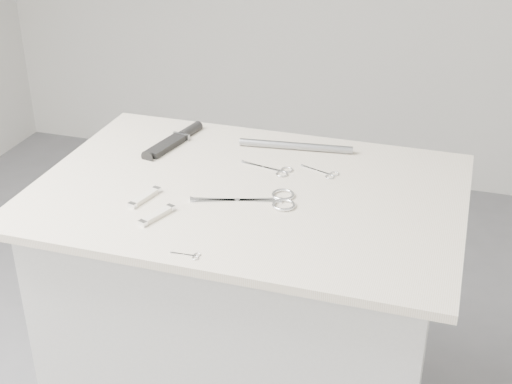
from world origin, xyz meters
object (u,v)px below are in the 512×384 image
(tiny_scissors, at_px, (189,255))
(sheathed_knife, at_px, (177,139))
(embroidery_scissors_b, at_px, (325,173))
(plinth, at_px, (249,345))
(pocket_knife_b, at_px, (157,215))
(metal_rail, at_px, (296,146))
(pocket_knife_a, at_px, (145,197))
(embroidery_scissors_a, at_px, (276,170))
(large_shears, at_px, (267,200))

(tiny_scissors, distance_m, sheathed_knife, 0.57)
(embroidery_scissors_b, xyz_separation_m, sheathed_knife, (-0.42, 0.07, 0.01))
(plinth, height_order, pocket_knife_b, pocket_knife_b)
(embroidery_scissors_b, distance_m, tiny_scissors, 0.48)
(metal_rail, bearing_deg, embroidery_scissors_b, -48.23)
(tiny_scissors, xyz_separation_m, pocket_knife_a, (-0.19, 0.19, 0.00))
(plinth, bearing_deg, pocket_knife_b, -127.99)
(embroidery_scissors_b, distance_m, metal_rail, 0.16)
(sheathed_knife, bearing_deg, plinth, -116.06)
(metal_rail, bearing_deg, sheathed_knife, -172.00)
(pocket_knife_b, xyz_separation_m, metal_rail, (0.20, 0.44, 0.00))
(pocket_knife_b, distance_m, metal_rail, 0.48)
(metal_rail, bearing_deg, pocket_knife_b, -114.41)
(pocket_knife_b, bearing_deg, plinth, -17.84)
(sheathed_knife, bearing_deg, pocket_knife_b, -151.71)
(embroidery_scissors_b, bearing_deg, embroidery_scissors_a, -149.96)
(large_shears, xyz_separation_m, pocket_knife_b, (-0.21, -0.14, 0.00))
(embroidery_scissors_a, bearing_deg, tiny_scissors, -85.99)
(large_shears, bearing_deg, pocket_knife_b, -162.68)
(large_shears, bearing_deg, pocket_knife_a, 178.40)
(pocket_knife_b, bearing_deg, sheathed_knife, 36.90)
(tiny_scissors, bearing_deg, embroidery_scissors_a, 79.15)
(large_shears, relative_size, pocket_knife_b, 2.37)
(tiny_scissors, distance_m, metal_rail, 0.56)
(embroidery_scissors_a, bearing_deg, plinth, -95.87)
(pocket_knife_b, relative_size, metal_rail, 0.33)
(embroidery_scissors_b, bearing_deg, tiny_scissors, -91.27)
(embroidery_scissors_a, xyz_separation_m, tiny_scissors, (-0.06, -0.42, -0.00))
(plinth, relative_size, metal_rail, 3.02)
(large_shears, relative_size, metal_rail, 0.79)
(pocket_knife_a, bearing_deg, pocket_knife_b, -124.48)
(large_shears, relative_size, sheathed_knife, 1.03)
(tiny_scissors, relative_size, metal_rail, 0.20)
(metal_rail, bearing_deg, plinth, -101.66)
(embroidery_scissors_b, xyz_separation_m, pocket_knife_b, (-0.30, -0.32, 0.00))
(sheathed_knife, bearing_deg, metal_rail, -70.46)
(plinth, distance_m, embroidery_scissors_b, 0.51)
(large_shears, xyz_separation_m, metal_rail, (-0.01, 0.29, 0.01))
(tiny_scissors, relative_size, sheathed_knife, 0.27)
(pocket_knife_a, bearing_deg, large_shears, -60.91)
(embroidery_scissors_b, relative_size, pocket_knife_b, 1.01)
(sheathed_knife, relative_size, metal_rail, 0.77)
(plinth, relative_size, embroidery_scissors_a, 6.70)
(large_shears, xyz_separation_m, tiny_scissors, (-0.08, -0.26, -0.00))
(embroidery_scissors_a, distance_m, sheathed_knife, 0.31)
(plinth, height_order, sheathed_knife, sheathed_knife)
(large_shears, bearing_deg, metal_rail, 74.58)
(tiny_scissors, xyz_separation_m, sheathed_knife, (-0.24, 0.51, 0.01))
(plinth, bearing_deg, sheathed_knife, 142.40)
(plinth, height_order, tiny_scissors, tiny_scissors)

